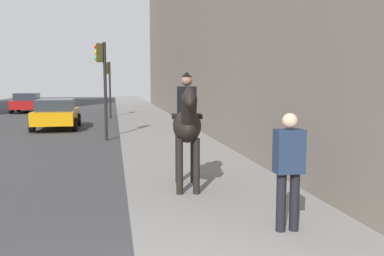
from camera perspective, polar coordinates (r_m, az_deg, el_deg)
mounted_horse_near at (r=8.07m, az=-0.69°, el=0.57°), size 2.15×0.75×2.33m
pedestrian_greeting at (r=5.98m, az=13.30°, el=-4.90°), size 0.27×0.41×1.70m
car_near_lane at (r=20.73m, az=-18.34°, el=1.95°), size 4.09×2.11×1.44m
car_mid_lane at (r=32.86m, az=-21.89°, el=3.31°), size 4.09×2.10×1.44m
traffic_light_near_curb at (r=16.04m, az=-12.32°, el=7.21°), size 0.20×0.44×3.75m
traffic_light_far_curb at (r=25.86m, az=-11.57°, el=6.51°), size 0.20×0.44×3.49m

